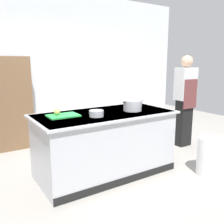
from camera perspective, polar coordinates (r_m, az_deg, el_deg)
name	(u,v)px	position (r m, az deg, el deg)	size (l,w,h in m)	color
ground_plane	(105,172)	(3.76, -1.62, -13.77)	(10.00, 10.00, 0.00)	#9E9991
back_wall	(52,67)	(5.31, -13.66, 10.12)	(6.40, 0.12, 3.00)	silver
counter_island	(105,142)	(3.58, -1.65, -7.03)	(1.98, 0.98, 0.90)	#B7BABF
cutting_board	(63,116)	(3.30, -11.25, -0.84)	(0.40, 0.28, 0.02)	green
onion	(57,112)	(3.31, -12.62, 0.07)	(0.09, 0.09, 0.09)	tan
stock_pot	(133,105)	(3.62, 4.77, 1.53)	(0.33, 0.27, 0.16)	#B7BABF
sauce_pan	(136,103)	(4.02, 5.64, 2.08)	(0.25, 0.19, 0.09)	#99999E
mixing_bowl	(96,113)	(3.24, -3.63, -0.33)	(0.19, 0.19, 0.08)	#B7BABF
trash_bin	(212,156)	(3.87, 22.11, -9.47)	(0.41, 0.41, 0.54)	white
person_chef	(185,99)	(4.87, 16.52, 2.92)	(0.38, 0.25, 1.72)	black
bookshelf	(0,105)	(4.81, -24.55, 1.51)	(1.10, 0.31, 1.70)	brown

